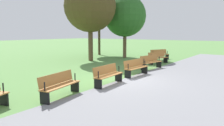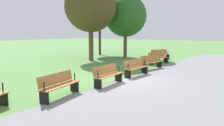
{
  "view_description": "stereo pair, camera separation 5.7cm",
  "coord_description": "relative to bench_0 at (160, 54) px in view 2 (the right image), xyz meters",
  "views": [
    {
      "loc": [
        9.18,
        5.67,
        2.37
      ],
      "look_at": [
        -0.0,
        -0.79,
        0.8
      ],
      "focal_mm": 34.79,
      "sensor_mm": 36.0,
      "label": 1
    },
    {
      "loc": [
        9.15,
        5.72,
        2.37
      ],
      "look_at": [
        -0.0,
        -0.79,
        0.8
      ],
      "focal_mm": 34.79,
      "sensor_mm": 36.0,
      "label": 2
    }
  ],
  "objects": [
    {
      "name": "ground_plane",
      "position": [
        8.93,
        1.9,
        -0.48
      ],
      "size": [
        120.0,
        120.0,
        0.0
      ],
      "primitive_type": "plane",
      "color": "#5B8C47"
    },
    {
      "name": "path_paving",
      "position": [
        8.93,
        4.76,
        -0.47
      ],
      "size": [
        32.92,
        6.1,
        0.01
      ],
      "primitive_type": "cube",
      "color": "gray",
      "rests_on": "ground"
    },
    {
      "name": "bench_0",
      "position": [
        0.0,
        0.0,
        0.0
      ],
      "size": [
        1.89,
        1.17,
        0.89
      ],
      "rotation": [
        0.0,
        0.0,
        -0.41
      ],
      "color": "#B27538",
      "rests_on": "ground"
    },
    {
      "name": "bench_1",
      "position": [
        2.46,
        0.89,
        0.0
      ],
      "size": [
        1.92,
        0.99,
        0.89
      ],
      "rotation": [
        0.0,
        0.0,
        -0.29
      ],
      "color": "#B27538",
      "rests_on": "ground"
    },
    {
      "name": "bench_2",
      "position": [
        5.01,
        1.49,
        0.0
      ],
      "size": [
        1.91,
        0.79,
        0.89
      ],
      "rotation": [
        0.0,
        0.0,
        -0.17
      ],
      "color": "#B27538",
      "rests_on": "ground"
    },
    {
      "name": "bench_3",
      "position": [
        7.62,
        1.8,
        0.0
      ],
      "size": [
        1.88,
        0.58,
        0.89
      ],
      "rotation": [
        0.0,
        0.0,
        -0.06
      ],
      "color": "#B27538",
      "rests_on": "ground"
    },
    {
      "name": "bench_4",
      "position": [
        10.24,
        1.8,
        0.0
      ],
      "size": [
        1.88,
        0.58,
        0.89
      ],
      "rotation": [
        0.0,
        0.0,
        0.06
      ],
      "color": "#B27538",
      "rests_on": "ground"
    },
    {
      "name": "bench_5",
      "position": [
        12.85,
        1.49,
        0.0
      ],
      "size": [
        1.91,
        0.79,
        0.89
      ],
      "rotation": [
        0.0,
        0.0,
        0.17
      ],
      "color": "#B27538",
      "rests_on": "ground"
    },
    {
      "name": "tree_0",
      "position": [
        4.07,
        -4.54,
        4.06
      ],
      "size": [
        4.32,
        4.32,
        6.72
      ],
      "color": "brown",
      "rests_on": "ground"
    },
    {
      "name": "tree_1",
      "position": [
        -0.26,
        -7.04,
        4.78
      ],
      "size": [
        4.02,
        4.02,
        7.28
      ],
      "color": "#4C3828",
      "rests_on": "ground"
    },
    {
      "name": "tree_4",
      "position": [
        0.36,
        -3.42,
        3.47
      ],
      "size": [
        3.97,
        3.97,
        5.94
      ],
      "color": "brown",
      "rests_on": "ground"
    }
  ]
}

